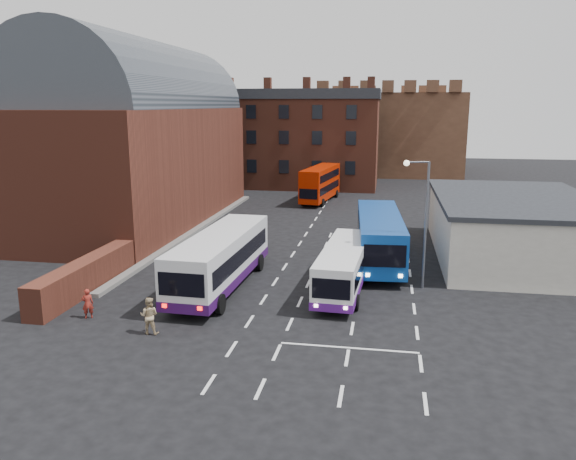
% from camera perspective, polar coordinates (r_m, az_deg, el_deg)
% --- Properties ---
extents(ground, '(180.00, 180.00, 0.00)m').
position_cam_1_polar(ground, '(28.51, -3.55, -8.67)').
color(ground, black).
extents(railway_station, '(12.00, 28.00, 16.00)m').
position_cam_1_polar(railway_station, '(51.72, -15.15, 9.19)').
color(railway_station, '#602B1E').
rests_on(railway_station, ground).
extents(forecourt_wall, '(1.20, 10.00, 1.80)m').
position_cam_1_polar(forecourt_wall, '(33.70, -19.91, -4.43)').
color(forecourt_wall, '#602B1E').
rests_on(forecourt_wall, ground).
extents(cream_building, '(10.40, 16.40, 4.25)m').
position_cam_1_polar(cream_building, '(41.54, 21.86, 0.34)').
color(cream_building, beige).
rests_on(cream_building, ground).
extents(brick_terrace, '(22.00, 10.00, 11.00)m').
position_cam_1_polar(brick_terrace, '(73.01, 0.30, 8.82)').
color(brick_terrace, brown).
rests_on(brick_terrace, ground).
extents(castle_keep, '(22.00, 22.00, 12.00)m').
position_cam_1_polar(castle_keep, '(91.90, 9.98, 9.73)').
color(castle_keep, brown).
rests_on(castle_keep, ground).
extents(bus_white_outbound, '(3.22, 11.69, 3.17)m').
position_cam_1_polar(bus_white_outbound, '(32.39, -6.86, -2.63)').
color(bus_white_outbound, silver).
rests_on(bus_white_outbound, ground).
extents(bus_white_inbound, '(2.74, 9.49, 2.56)m').
position_cam_1_polar(bus_white_inbound, '(31.83, 5.68, -3.54)').
color(bus_white_inbound, white).
rests_on(bus_white_inbound, ground).
extents(bus_blue, '(3.60, 12.01, 3.23)m').
position_cam_1_polar(bus_blue, '(37.71, 9.27, -0.46)').
color(bus_blue, navy).
rests_on(bus_blue, ground).
extents(bus_red_double, '(3.41, 9.60, 3.76)m').
position_cam_1_polar(bus_red_double, '(61.06, 3.29, 4.75)').
color(bus_red_double, '#A21800').
rests_on(bus_red_double, ground).
extents(street_lamp, '(1.46, 0.59, 7.38)m').
position_cam_1_polar(street_lamp, '(32.27, 13.45, 1.76)').
color(street_lamp, '#5A5E66').
rests_on(street_lamp, ground).
extents(pedestrian_red, '(0.66, 0.59, 1.52)m').
position_cam_1_polar(pedestrian_red, '(29.57, -19.69, -7.05)').
color(pedestrian_red, maroon).
rests_on(pedestrian_red, ground).
extents(pedestrian_beige, '(0.90, 0.73, 1.75)m').
position_cam_1_polar(pedestrian_beige, '(26.81, -13.92, -8.44)').
color(pedestrian_beige, tan).
rests_on(pedestrian_beige, ground).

